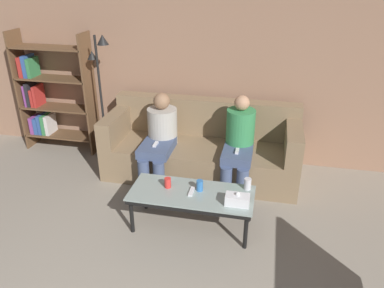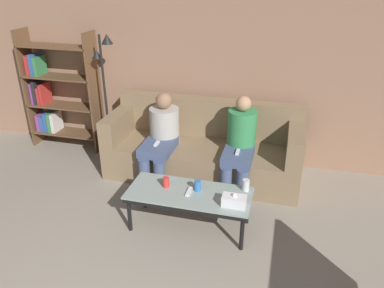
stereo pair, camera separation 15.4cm
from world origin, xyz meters
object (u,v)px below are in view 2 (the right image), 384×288
Objects in this scene: seated_person_left_end at (162,135)px; seated_person_mid_left at (240,142)px; cup_far_center at (166,182)px; game_remote at (189,191)px; coffee_table at (189,196)px; tissue_box at (234,201)px; bookshelf at (54,94)px; standing_lamp at (106,85)px; couch at (204,149)px; cup_near_right at (198,186)px; cup_near_left at (246,185)px.

seated_person_left_end is 0.96× the size of seated_person_mid_left.
cup_far_center is 0.26m from game_remote.
cup_far_center reaches higher than coffee_table.
bookshelf reaches higher than tissue_box.
bookshelf is 1.56× the size of seated_person_left_end.
seated_person_mid_left is (1.79, -0.36, -0.43)m from standing_lamp.
couch is 15.49× the size of game_remote.
standing_lamp reaches higher than cup_far_center.
seated_person_mid_left is (2.67, -0.50, -0.19)m from bookshelf.
standing_lamp is (-1.43, 1.24, 0.65)m from coffee_table.
coffee_table is 0.27m from cup_far_center.
coffee_table is at bearing 166.63° from tissue_box.
seated_person_mid_left reaches higher than cup_far_center.
couch is at bearing -5.62° from standing_lamp.
tissue_box is 0.13× the size of bookshelf.
cup_far_center is at bearing -178.41° from cup_near_right.
tissue_box is (0.38, -0.16, -0.00)m from cup_near_right.
game_remote is 1.99m from standing_lamp.
coffee_table is 0.98m from seated_person_mid_left.
cup_near_left is 0.11× the size of seated_person_left_end.
couch is 2.26m from bookshelf.
seated_person_left_end reaches higher than cup_near_left.
tissue_box is 3.16m from bookshelf.
cup_near_right is 0.10× the size of seated_person_mid_left.
seated_person_left_end is (-0.47, -0.23, 0.24)m from couch.
tissue_box is at bearing -43.70° from seated_person_left_end.
bookshelf reaches higher than cup_near_left.
game_remote is at bearing -143.55° from cup_near_right.
cup_near_left is at bearing 10.14° from cup_far_center.
couch is 1.93× the size of coffee_table.
couch is 1.11m from coffee_table.
seated_person_left_end is (-0.58, 0.87, 0.20)m from coffee_table.
couch is 1.13m from cup_near_left.
seated_person_mid_left is (-0.16, 0.70, 0.12)m from cup_near_left.
coffee_table is at bearing -143.55° from cup_near_right.
seated_person_left_end reaches higher than couch.
cup_far_center is (-0.14, -1.07, 0.13)m from couch.
bookshelf is 1.82m from seated_person_left_end.
coffee_table is 10.82× the size of cup_near_right.
couch is 10.56× the size of tissue_box.
game_remote is at bearing -30.81° from bookshelf.
coffee_table is 1.15× the size of seated_person_left_end.
couch reaches higher than game_remote.
cup_near_left is at bearing 19.10° from coffee_table.
seated_person_left_end is at bearing 111.42° from cup_far_center.
game_remote is 0.14× the size of seated_person_left_end.
cup_near_left is 0.07× the size of standing_lamp.
standing_lamp reaches higher than tissue_box.
cup_near_right is (0.18, -1.06, 0.13)m from couch.
cup_near_left is at bearing -76.94° from seated_person_mid_left.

